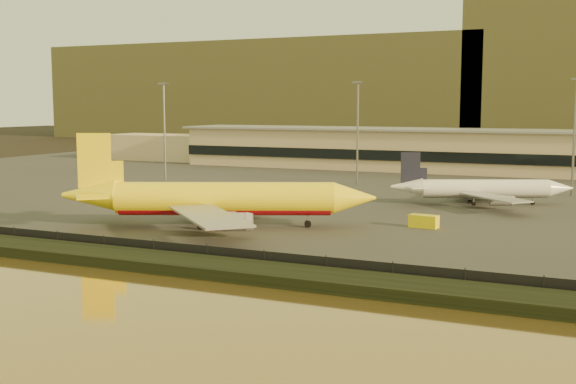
# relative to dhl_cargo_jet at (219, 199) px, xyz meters

# --- Properties ---
(ground) EXTENTS (900.00, 900.00, 0.00)m
(ground) POSITION_rel_dhl_cargo_jet_xyz_m (9.88, -10.94, -4.75)
(ground) COLOR black
(ground) RESTS_ON ground
(embankment) EXTENTS (320.00, 7.00, 1.40)m
(embankment) POSITION_rel_dhl_cargo_jet_xyz_m (9.88, -27.94, -4.05)
(embankment) COLOR black
(embankment) RESTS_ON ground
(tarmac) EXTENTS (320.00, 220.00, 0.20)m
(tarmac) POSITION_rel_dhl_cargo_jet_xyz_m (9.88, 84.06, -4.65)
(tarmac) COLOR #2D2D2D
(tarmac) RESTS_ON ground
(perimeter_fence) EXTENTS (300.00, 0.05, 2.20)m
(perimeter_fence) POSITION_rel_dhl_cargo_jet_xyz_m (9.88, -23.94, -3.45)
(perimeter_fence) COLOR black
(perimeter_fence) RESTS_ON tarmac
(terminal_building) EXTENTS (202.00, 25.00, 12.60)m
(terminal_building) POSITION_rel_dhl_cargo_jet_xyz_m (-4.64, 114.61, 1.50)
(terminal_building) COLOR tan
(terminal_building) RESTS_ON tarmac
(apron_light_masts) EXTENTS (152.20, 12.20, 25.40)m
(apron_light_masts) POSITION_rel_dhl_cargo_jet_xyz_m (24.88, 64.06, 10.96)
(apron_light_masts) COLOR slate
(apron_light_masts) RESTS_ON tarmac
(distant_hills) EXTENTS (470.00, 160.00, 70.00)m
(distant_hills) POSITION_rel_dhl_cargo_jet_xyz_m (-10.86, 329.06, 26.64)
(distant_hills) COLOR brown
(distant_hills) RESTS_ON ground
(dhl_cargo_jet) EXTENTS (48.51, 45.95, 15.23)m
(dhl_cargo_jet) POSITION_rel_dhl_cargo_jet_xyz_m (0.00, 0.00, 0.00)
(dhl_cargo_jet) COLOR yellow
(dhl_cargo_jet) RESTS_ON tarmac
(white_narrowbody_jet) EXTENTS (34.35, 32.46, 10.40)m
(white_narrowbody_jet) POSITION_rel_dhl_cargo_jet_xyz_m (34.30, 44.64, -1.44)
(white_narrowbody_jet) COLOR silver
(white_narrowbody_jet) RESTS_ON tarmac
(gse_vehicle_yellow) EXTENTS (4.79, 2.57, 2.06)m
(gse_vehicle_yellow) POSITION_rel_dhl_cargo_jet_xyz_m (30.36, 13.20, -3.51)
(gse_vehicle_yellow) COLOR yellow
(gse_vehicle_yellow) RESTS_ON tarmac
(gse_vehicle_white) EXTENTS (4.07, 2.59, 1.69)m
(gse_vehicle_white) POSITION_rel_dhl_cargo_jet_xyz_m (-18.47, 24.58, -3.70)
(gse_vehicle_white) COLOR silver
(gse_vehicle_white) RESTS_ON tarmac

